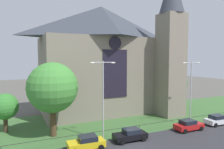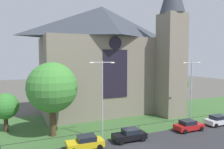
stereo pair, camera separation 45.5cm
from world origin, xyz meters
TOP-DOWN VIEW (x-y plane):
  - ground at (0.00, 10.00)m, footprint 160.00×160.00m
  - road_asphalt at (0.00, -2.00)m, footprint 120.00×8.00m
  - grass_verge at (0.00, 8.00)m, footprint 120.00×20.00m
  - church_building at (3.41, 15.64)m, footprint 23.20×16.20m
  - iron_railing at (2.64, 2.50)m, footprint 33.81×0.07m
  - tree_left_far at (-14.03, 10.65)m, footprint 3.63×3.63m
  - tree_left_near at (-8.24, 6.31)m, footprint 6.59×6.59m
  - tree_right_far at (17.83, 12.98)m, footprint 5.00×5.00m
  - streetlamp_near at (-2.73, 2.40)m, footprint 3.37×0.26m
  - streetlamp_far at (11.73, 2.40)m, footprint 3.37×0.26m
  - parked_car_yellow at (-5.52, 0.57)m, footprint 4.28×2.19m
  - parked_car_black at (0.24, 0.70)m, footprint 4.26×2.15m
  - parked_car_red at (9.69, 0.60)m, footprint 4.23×2.07m
  - parked_car_white at (15.80, 0.77)m, footprint 4.26×2.15m

SIDE VIEW (x-z plane):
  - ground at x=0.00m, z-range 0.00..0.00m
  - grass_verge at x=0.00m, z-range 0.00..0.01m
  - road_asphalt at x=0.00m, z-range 0.00..0.01m
  - parked_car_yellow at x=-5.52m, z-range -0.01..1.50m
  - parked_car_black at x=0.24m, z-range -0.01..1.50m
  - parked_car_red at x=9.69m, z-range -0.01..1.50m
  - parked_car_white at x=15.80m, z-range -0.01..1.50m
  - iron_railing at x=2.64m, z-range 0.42..1.54m
  - tree_left_far at x=-14.03m, z-range 0.86..6.30m
  - tree_right_far at x=17.83m, z-range 1.30..9.00m
  - streetlamp_far at x=11.73m, z-range 1.19..11.01m
  - streetlamp_near at x=-2.73m, z-range 1.19..11.16m
  - tree_left_near at x=-8.24m, z-range 1.55..11.34m
  - church_building at x=3.41m, z-range -2.73..23.27m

